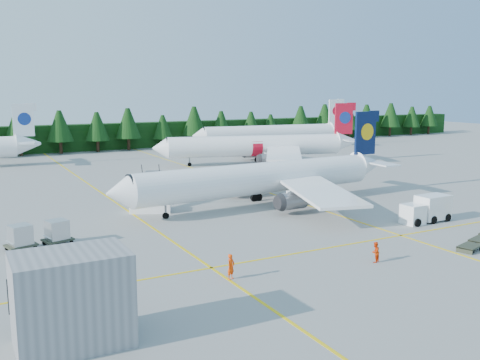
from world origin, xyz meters
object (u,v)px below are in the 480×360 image
airliner_red (252,146)px  service_truck (426,209)px  airstairs (151,203)px  airliner_navy (254,180)px

airliner_red → service_truck: airliner_red is taller
airliner_red → airstairs: size_ratio=5.42×
airliner_navy → service_truck: size_ratio=6.51×
airliner_navy → airstairs: bearing=159.6°
airliner_navy → airliner_red: 36.90m
airliner_red → airstairs: (-29.49, -28.78, -2.48)m
airliner_red → airliner_navy: bearing=-104.9°
airliner_navy → airstairs: (-11.60, 3.49, -2.38)m
airstairs → service_truck: 30.18m
airliner_red → service_truck: size_ratio=6.58×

